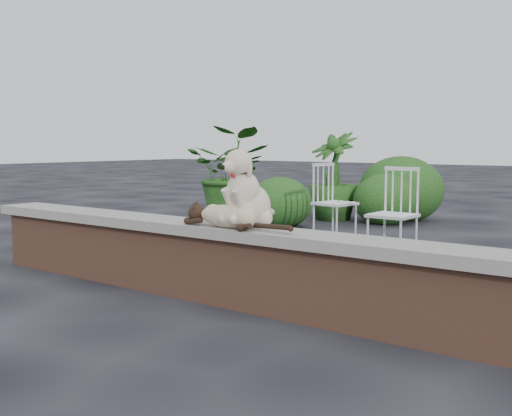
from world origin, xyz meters
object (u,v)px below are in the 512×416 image
Objects in this scene: cat at (228,215)px; potted_plant_a at (232,173)px; chair_e at (335,202)px; potted_plant_b at (333,176)px; chair_b at (393,214)px; dog at (250,187)px.

cat is 0.77× the size of potted_plant_a.
potted_plant_b is (-1.05, 1.77, 0.21)m from chair_e.
potted_plant_b is (-2.14, 2.50, 0.21)m from chair_b.
cat is 2.45m from chair_b.
potted_plant_b reaches higher than chair_e.
dog is 2.32m from chair_b.
potted_plant_b is at bearing 28.63° from potted_plant_a.
potted_plant_a is (-3.39, 4.17, 0.04)m from cat.
chair_b is 1.32m from chair_e.
potted_plant_a is at bearing 155.80° from chair_b.
cat is at bearing -50.90° from potted_plant_a.
dog is 5.22m from potted_plant_b.
chair_b is 0.65× the size of potted_plant_a.
dog reaches higher than chair_b.
potted_plant_b is at bearing 132.54° from chair_b.
chair_b is 0.70× the size of potted_plant_b.
chair_e is 2.66m from potted_plant_a.
potted_plant_a reaches higher than chair_b.
dog is 3.21m from chair_e.
potted_plant_b reaches higher than cat.
chair_e reaches higher than cat.
dog is at bearing -66.57° from potted_plant_b.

